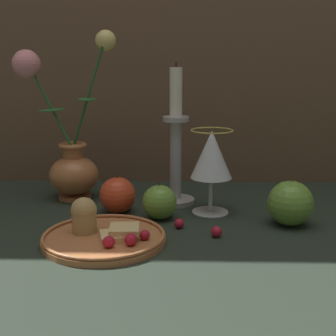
{
  "coord_description": "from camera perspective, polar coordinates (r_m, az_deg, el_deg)",
  "views": [
    {
      "loc": [
        0.03,
        -0.82,
        0.3
      ],
      "look_at": [
        0.0,
        0.04,
        0.1
      ],
      "focal_mm": 50.0,
      "sensor_mm": 36.0,
      "label": 1
    }
  ],
  "objects": [
    {
      "name": "wine_glass",
      "position": [
        0.92,
        5.31,
        1.28
      ],
      "size": [
        0.08,
        0.08,
        0.17
      ],
      "color": "silver",
      "rests_on": "ground_plane"
    },
    {
      "name": "apple_beside_vase",
      "position": [
        0.89,
        14.69,
        -4.18
      ],
      "size": [
        0.08,
        0.08,
        0.1
      ],
      "color": "#669938",
      "rests_on": "ground_plane"
    },
    {
      "name": "candlestick",
      "position": [
        0.98,
        0.95,
        2.33
      ],
      "size": [
        0.08,
        0.08,
        0.29
      ],
      "color": "#A3A3A8",
      "rests_on": "ground_plane"
    },
    {
      "name": "ground_plane",
      "position": [
        0.87,
        -0.26,
        -6.95
      ],
      "size": [
        2.4,
        2.4,
        0.0
      ],
      "primitive_type": "plane",
      "color": "#232D23",
      "rests_on": "ground"
    },
    {
      "name": "berry_front_center",
      "position": [
        0.85,
        1.37,
        -6.79
      ],
      "size": [
        0.02,
        0.02,
        0.02
      ],
      "primitive_type": "sphere",
      "color": "#AD192D",
      "rests_on": "ground_plane"
    },
    {
      "name": "vase",
      "position": [
        1.03,
        -11.91,
        2.03
      ],
      "size": [
        0.21,
        0.11,
        0.36
      ],
      "color": "#B77042",
      "rests_on": "ground_plane"
    },
    {
      "name": "plate_with_pastries",
      "position": [
        0.8,
        -8.08,
        -7.9
      ],
      "size": [
        0.21,
        0.21,
        0.07
      ],
      "color": "#B77042",
      "rests_on": "ground_plane"
    },
    {
      "name": "apple_near_glass",
      "position": [
        0.9,
        -1.04,
        -4.19
      ],
      "size": [
        0.07,
        0.07,
        0.08
      ],
      "color": "#669938",
      "rests_on": "ground_plane"
    },
    {
      "name": "apple_at_table_edge",
      "position": [
        0.94,
        -6.16,
        -3.31
      ],
      "size": [
        0.07,
        0.07,
        0.08
      ],
      "color": "#D14223",
      "rests_on": "ground_plane"
    },
    {
      "name": "berry_near_plate",
      "position": [
        0.82,
        5.92,
        -7.74
      ],
      "size": [
        0.02,
        0.02,
        0.02
      ],
      "primitive_type": "sphere",
      "color": "#AD192D",
      "rests_on": "ground_plane"
    }
  ]
}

